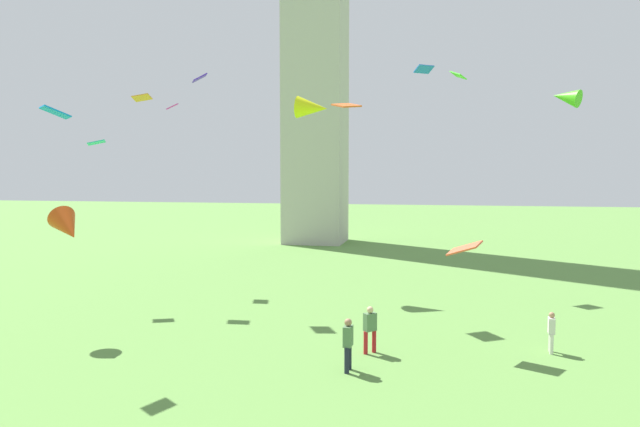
% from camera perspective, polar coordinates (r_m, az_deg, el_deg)
% --- Properties ---
extents(person_0, '(0.52, 0.51, 1.77)m').
position_cam_1_polar(person_0, '(21.28, 5.15, -11.48)').
color(person_0, red).
rests_on(person_0, ground_plane).
extents(person_1, '(0.27, 0.48, 1.55)m').
position_cam_1_polar(person_1, '(22.97, 22.62, -10.94)').
color(person_1, silver).
rests_on(person_1, ground_plane).
extents(person_2, '(0.30, 0.56, 1.82)m').
position_cam_1_polar(person_2, '(19.36, 2.89, -12.97)').
color(person_2, '#1E2333').
rests_on(person_2, ground_plane).
extents(kite_flying_0, '(1.19, 1.34, 0.49)m').
position_cam_1_polar(kite_flying_0, '(30.77, -12.23, 13.42)').
color(kite_flying_0, '#4F28D5').
extents(kite_flying_1, '(2.18, 1.98, 1.72)m').
position_cam_1_polar(kite_flying_1, '(24.80, -24.44, -1.29)').
color(kite_flying_1, '#CE4610').
extents(kite_flying_2, '(0.98, 0.75, 0.40)m').
position_cam_1_polar(kite_flying_2, '(32.20, -17.79, 11.24)').
color(kite_flying_2, orange).
extents(kite_flying_3, '(1.29, 1.19, 0.41)m').
position_cam_1_polar(kite_flying_3, '(35.69, 10.60, 14.33)').
color(kite_flying_3, blue).
extents(kite_flying_4, '(1.05, 0.96, 0.33)m').
position_cam_1_polar(kite_flying_4, '(31.74, -21.93, 6.76)').
color(kite_flying_4, '#23BBAB').
extents(kite_flying_5, '(1.99, 1.79, 1.36)m').
position_cam_1_polar(kite_flying_5, '(35.86, 23.88, 10.85)').
color(kite_flying_5, '#48C41B').
extents(kite_flying_6, '(0.83, 0.94, 0.49)m').
position_cam_1_polar(kite_flying_6, '(28.19, 13.98, 13.58)').
color(kite_flying_6, '#47D429').
extents(kite_flying_7, '(0.98, 1.14, 0.52)m').
position_cam_1_polar(kite_flying_7, '(35.97, -14.89, 10.56)').
color(kite_flying_7, '#DA2BA4').
extents(kite_flying_8, '(1.65, 1.73, 0.44)m').
position_cam_1_polar(kite_flying_8, '(28.10, 2.71, 11.01)').
color(kite_flying_8, '#E65B23').
extents(kite_flying_9, '(1.96, 1.37, 1.43)m').
position_cam_1_polar(kite_flying_9, '(32.82, -0.82, 10.77)').
color(kite_flying_9, '#D7E111').
extents(kite_flying_10, '(1.11, 1.14, 0.42)m').
position_cam_1_polar(kite_flying_10, '(22.53, -25.48, 9.35)').
color(kite_flying_10, '#0B7EE3').
extents(kite_flying_11, '(1.39, 1.28, 0.62)m').
position_cam_1_polar(kite_flying_11, '(21.68, 14.58, -3.46)').
color(kite_flying_11, '#EE5D37').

